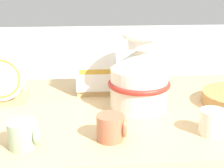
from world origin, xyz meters
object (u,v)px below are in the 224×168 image
at_px(mug_sage_glaze, 24,134).
at_px(mug_cream_glaze, 214,122).
at_px(ceramic_vase, 139,77).
at_px(dish_rack_round_plates, 4,82).
at_px(mug_terracotta_glaze, 111,127).
at_px(dish_rack_square_plates, 96,76).

bearing_deg(mug_sage_glaze, mug_cream_glaze, 3.21).
height_order(ceramic_vase, mug_sage_glaze, ceramic_vase).
height_order(dish_rack_round_plates, mug_cream_glaze, dish_rack_round_plates).
bearing_deg(mug_cream_glaze, dish_rack_round_plates, 154.92).
bearing_deg(mug_cream_glaze, ceramic_vase, 130.53).
relative_size(mug_cream_glaze, mug_terracotta_glaze, 1.00).
xyz_separation_m(dish_rack_round_plates, mug_terracotta_glaze, (0.45, -0.40, -0.05)).
height_order(dish_rack_round_plates, mug_sage_glaze, dish_rack_round_plates).
xyz_separation_m(dish_rack_square_plates, mug_cream_glaze, (0.41, -0.48, -0.04)).
xyz_separation_m(mug_cream_glaze, mug_terracotta_glaze, (-0.37, -0.01, 0.00)).
xyz_separation_m(ceramic_vase, mug_sage_glaze, (-0.44, -0.31, -0.09)).
distance_m(ceramic_vase, mug_terracotta_glaze, 0.33).
bearing_deg(dish_rack_square_plates, dish_rack_round_plates, -167.62).
bearing_deg(mug_terracotta_glaze, dish_rack_square_plates, 94.29).
height_order(dish_rack_square_plates, mug_cream_glaze, dish_rack_square_plates).
bearing_deg(dish_rack_round_plates, dish_rack_square_plates, 12.38).
distance_m(ceramic_vase, mug_sage_glaze, 0.54).
bearing_deg(dish_rack_round_plates, mug_cream_glaze, -25.08).
bearing_deg(mug_sage_glaze, dish_rack_round_plates, 110.66).
xyz_separation_m(ceramic_vase, mug_terracotta_glaze, (-0.14, -0.28, -0.09)).
bearing_deg(mug_cream_glaze, mug_terracotta_glaze, -178.26).
relative_size(dish_rack_round_plates, dish_rack_square_plates, 1.03).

